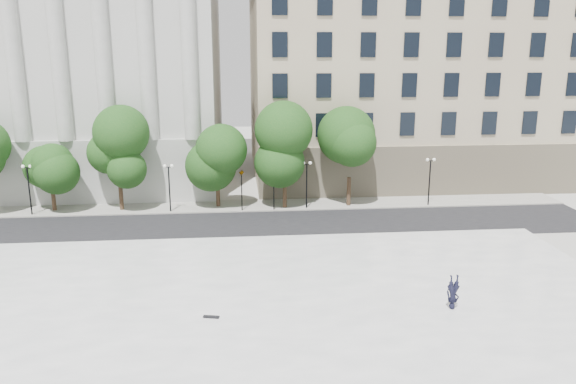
# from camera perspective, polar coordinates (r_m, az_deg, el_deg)

# --- Properties ---
(ground) EXTENTS (160.00, 160.00, 0.00)m
(ground) POSITION_cam_1_polar(r_m,az_deg,el_deg) (28.93, -4.83, -14.29)
(ground) COLOR #B8B6AE
(ground) RESTS_ON ground
(plaza) EXTENTS (44.00, 22.00, 0.45)m
(plaza) POSITION_cam_1_polar(r_m,az_deg,el_deg) (31.50, -4.89, -11.34)
(plaza) COLOR white
(plaza) RESTS_ON ground
(street) EXTENTS (60.00, 8.00, 0.02)m
(street) POSITION_cam_1_polar(r_m,az_deg,el_deg) (45.57, -5.04, -3.48)
(street) COLOR black
(street) RESTS_ON ground
(far_sidewalk) EXTENTS (60.00, 4.00, 0.12)m
(far_sidewalk) POSITION_cam_1_polar(r_m,az_deg,el_deg) (51.31, -5.07, -1.41)
(far_sidewalk) COLOR #AEABA1
(far_sidewalk) RESTS_ON ground
(building_west) EXTENTS (31.50, 27.65, 25.60)m
(building_west) POSITION_cam_1_polar(r_m,az_deg,el_deg) (66.27, -20.62, 12.50)
(building_west) COLOR beige
(building_west) RESTS_ON ground
(building_east) EXTENTS (36.00, 26.15, 23.00)m
(building_east) POSITION_cam_1_polar(r_m,az_deg,el_deg) (67.44, 12.26, 11.59)
(building_east) COLOR tan
(building_east) RESTS_ON ground
(traffic_light_west) EXTENTS (0.91, 1.91, 4.26)m
(traffic_light_west) POSITION_cam_1_polar(r_m,az_deg,el_deg) (48.79, -4.77, 2.25)
(traffic_light_west) COLOR black
(traffic_light_west) RESTS_ON ground
(traffic_light_east) EXTENTS (0.44, 1.80, 4.22)m
(traffic_light_east) POSITION_cam_1_polar(r_m,az_deg,el_deg) (48.90, -1.47, 2.28)
(traffic_light_east) COLOR black
(traffic_light_east) RESTS_ON ground
(person_lying) EXTENTS (0.80, 1.94, 0.52)m
(person_lying) POSITION_cam_1_polar(r_m,az_deg,el_deg) (31.58, 16.35, -10.86)
(person_lying) COLOR black
(person_lying) RESTS_ON plaza
(skateboard) EXTENTS (0.86, 0.39, 0.09)m
(skateboard) POSITION_cam_1_polar(r_m,az_deg,el_deg) (29.76, -7.81, -12.46)
(skateboard) COLOR black
(skateboard) RESTS_ON plaza
(street_trees) EXTENTS (36.15, 5.25, 7.59)m
(street_trees) POSITION_cam_1_polar(r_m,az_deg,el_deg) (49.87, -10.56, 3.73)
(street_trees) COLOR #382619
(street_trees) RESTS_ON ground
(lamp_posts) EXTENTS (35.85, 0.28, 4.47)m
(lamp_posts) POSITION_cam_1_polar(r_m,az_deg,el_deg) (49.24, -5.21, 1.48)
(lamp_posts) COLOR black
(lamp_posts) RESTS_ON ground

